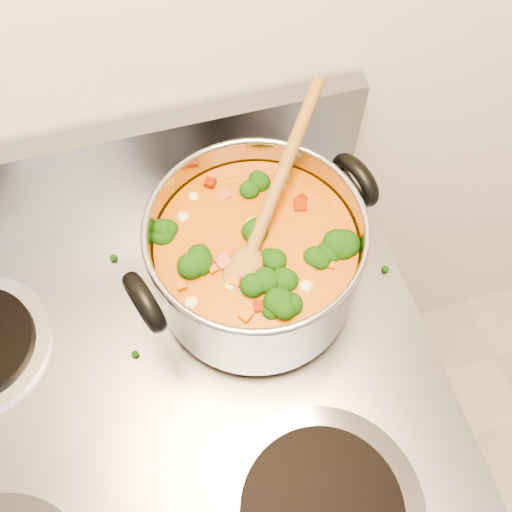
{
  "coord_description": "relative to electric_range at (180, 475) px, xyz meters",
  "views": [
    {
      "loc": [
        0.11,
        0.97,
        1.62
      ],
      "look_at": [
        0.2,
        1.3,
        1.01
      ],
      "focal_mm": 40.0,
      "sensor_mm": 36.0,
      "label": 1
    }
  ],
  "objects": [
    {
      "name": "wooden_spoon",
      "position": [
        0.2,
        0.15,
        0.59
      ],
      "size": [
        0.21,
        0.26,
        0.09
      ],
      "rotation": [
        0.0,
        0.0,
        0.92
      ],
      "color": "brown",
      "rests_on": "stockpot"
    },
    {
      "name": "stockpot",
      "position": [
        0.19,
        0.13,
        0.54
      ],
      "size": [
        0.32,
        0.26,
        0.16
      ],
      "rotation": [
        0.0,
        0.0,
        0.32
      ],
      "color": "#A8A9B1",
      "rests_on": "electric_range"
    },
    {
      "name": "cooktop_crumbs",
      "position": [
        0.17,
        0.17,
        0.46
      ],
      "size": [
        0.11,
        0.35,
        0.01
      ],
      "color": "black",
      "rests_on": "electric_range"
    },
    {
      "name": "electric_range",
      "position": [
        0.0,
        0.0,
        0.0
      ],
      "size": [
        0.77,
        0.7,
        1.08
      ],
      "color": "gray",
      "rests_on": "ground"
    }
  ]
}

